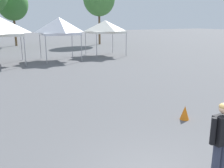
# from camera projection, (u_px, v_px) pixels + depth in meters

# --- Properties ---
(canopy_tent_far_right) EXTENTS (3.11, 3.11, 3.54)m
(canopy_tent_far_right) POSITION_uv_depth(u_px,v_px,m) (59.00, 26.00, 20.83)
(canopy_tent_far_right) COLOR #9E9EA3
(canopy_tent_far_right) RESTS_ON ground
(canopy_tent_behind_center) EXTENTS (3.17, 3.17, 3.27)m
(canopy_tent_behind_center) POSITION_uv_depth(u_px,v_px,m) (105.00, 27.00, 23.73)
(canopy_tent_behind_center) COLOR #9E9EA3
(canopy_tent_behind_center) RESTS_ON ground
(person_foreground) EXTENTS (0.65, 0.27, 1.78)m
(person_foreground) POSITION_uv_depth(u_px,v_px,m) (221.00, 138.00, 5.12)
(person_foreground) COLOR #33384C
(person_foreground) RESTS_ON ground
(tree_behind_tents_left) EXTENTS (3.79, 3.79, 7.35)m
(tree_behind_tents_left) POSITION_uv_depth(u_px,v_px,m) (13.00, 4.00, 31.70)
(tree_behind_tents_left) COLOR brown
(tree_behind_tents_left) RESTS_ON ground
(traffic_cone_lot_center) EXTENTS (0.32, 0.32, 0.49)m
(traffic_cone_lot_center) POSITION_uv_depth(u_px,v_px,m) (185.00, 113.00, 8.70)
(traffic_cone_lot_center) COLOR orange
(traffic_cone_lot_center) RESTS_ON ground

